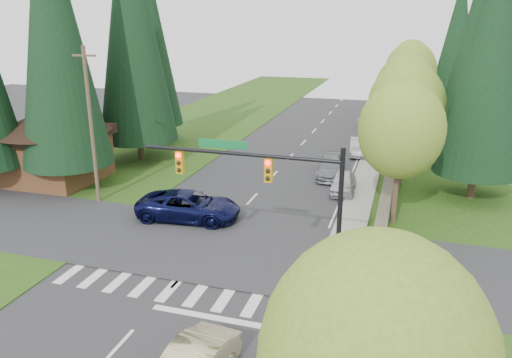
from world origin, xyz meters
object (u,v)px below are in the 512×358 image
at_px(parked_car_d, 370,121).
at_px(parked_car_e, 370,117).
at_px(parked_car_b, 330,167).
at_px(parked_car_a, 343,182).
at_px(parked_car_c, 359,147).
at_px(suv_navy, 189,206).

distance_m(parked_car_d, parked_car_e, 2.87).
relative_size(parked_car_b, parked_car_d, 1.02).
bearing_deg(parked_car_e, parked_car_a, -84.20).
bearing_deg(parked_car_d, parked_car_b, -97.64).
bearing_deg(parked_car_a, parked_car_c, 86.65).
relative_size(suv_navy, parked_car_e, 1.18).
bearing_deg(parked_car_d, suv_navy, -108.79).
bearing_deg(suv_navy, parked_car_c, -29.97).
relative_size(parked_car_b, parked_car_e, 0.95).
xyz_separation_m(suv_navy, parked_car_e, (7.85, 32.22, -0.10)).
bearing_deg(parked_car_c, parked_car_b, -106.99).
bearing_deg(parked_car_d, parked_car_c, -93.28).
bearing_deg(parked_car_c, parked_car_e, 85.51).
bearing_deg(parked_car_c, parked_car_d, 84.32).
bearing_deg(parked_car_e, parked_car_b, -87.87).
bearing_deg(suv_navy, parked_car_a, -52.24).
height_order(parked_car_d, parked_car_e, parked_car_d).
xyz_separation_m(parked_car_b, parked_car_e, (1.10, 21.22, 0.04)).
xyz_separation_m(parked_car_c, parked_car_d, (0.00, 11.36, 0.11)).
bearing_deg(suv_navy, parked_car_d, -21.12).
relative_size(parked_car_a, parked_car_d, 0.84).
distance_m(suv_navy, parked_car_d, 30.47).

